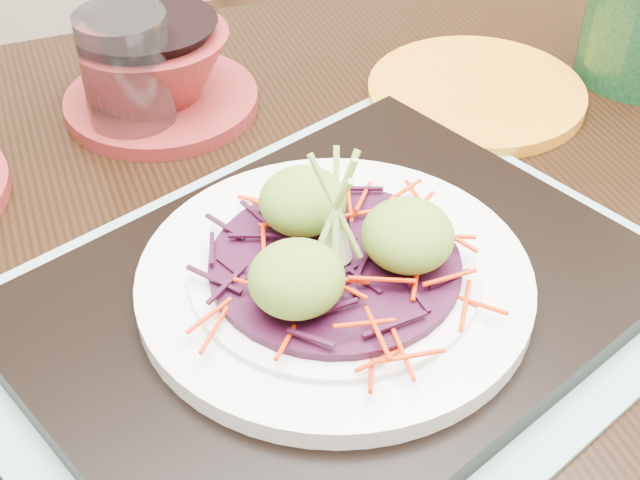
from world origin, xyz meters
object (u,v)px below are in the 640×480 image
dining_table (336,354)px  serving_tray (334,298)px  water_glass (128,74)px  yellow_plate (476,92)px  white_plate (335,279)px  terracotta_bowl_set (158,75)px

dining_table → serving_tray: serving_tray is taller
dining_table → water_glass: size_ratio=12.81×
serving_tray → yellow_plate: serving_tray is taller
yellow_plate → serving_tray: bearing=-145.7°
white_plate → yellow_plate: bearing=34.3°
dining_table → water_glass: (-0.07, 0.24, 0.16)m
white_plate → water_glass: (-0.04, 0.29, 0.02)m
dining_table → water_glass: water_glass is taller
serving_tray → white_plate: size_ratio=1.54×
serving_tray → white_plate: 0.02m
dining_table → white_plate: size_ratio=5.29×
white_plate → yellow_plate: white_plate is taller
serving_tray → terracotta_bowl_set: size_ratio=1.92×
terracotta_bowl_set → yellow_plate: terracotta_bowl_set is taller
white_plate → dining_table: bearing=56.5°
dining_table → serving_tray: 0.13m
serving_tray → yellow_plate: 0.32m
dining_table → serving_tray: (-0.03, -0.05, 0.12)m
serving_tray → terracotta_bowl_set: terracotta_bowl_set is taller
white_plate → terracotta_bowl_set: bearing=90.1°
serving_tray → white_plate: white_plate is taller
dining_table → terracotta_bowl_set: 0.30m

